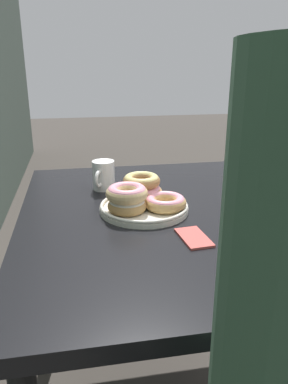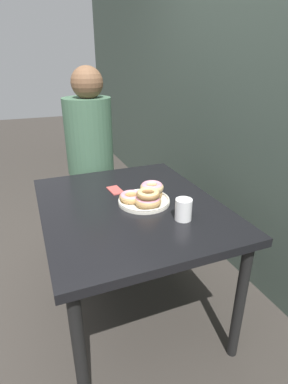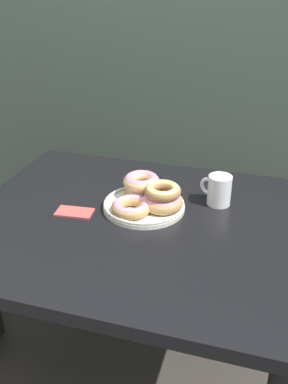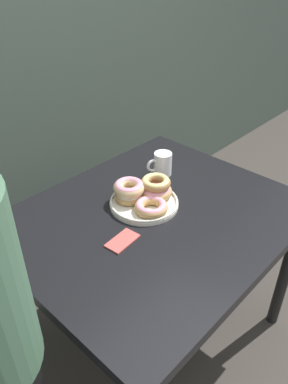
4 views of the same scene
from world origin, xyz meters
The scene contains 5 objects.
ground_plane centered at (0.00, 0.00, 0.00)m, with size 14.00×14.00×0.00m, color #38332D.
dining_table centered at (0.00, 0.27, 0.63)m, with size 1.05×0.87×0.71m.
donut_plate centered at (0.02, 0.35, 0.75)m, with size 0.27×0.27×0.09m.
coffee_mug centered at (0.24, 0.45, 0.76)m, with size 0.11×0.08×0.10m.
napkin centered at (-0.19, 0.25, 0.71)m, with size 0.12×0.07×0.01m.
Camera 1 is at (-1.00, 0.53, 1.13)m, focal length 35.00 mm.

